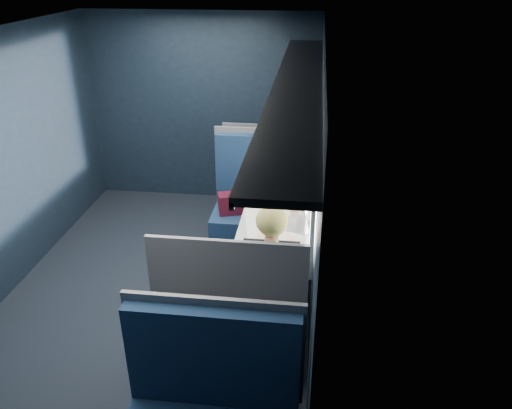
# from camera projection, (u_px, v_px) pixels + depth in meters

# --- Properties ---
(ground) EXTENTS (2.80, 4.20, 0.01)m
(ground) POSITION_uv_depth(u_px,v_px,m) (162.00, 289.00, 4.74)
(ground) COLOR black
(room_shell) EXTENTS (3.00, 4.40, 2.40)m
(room_shell) POSITION_uv_depth(u_px,v_px,m) (150.00, 141.00, 4.08)
(room_shell) COLOR black
(room_shell) RESTS_ON ground
(table) EXTENTS (0.62, 1.00, 0.74)m
(table) POSITION_uv_depth(u_px,v_px,m) (271.00, 235.00, 4.33)
(table) COLOR #54565E
(table) RESTS_ON ground
(seat_bay_near) EXTENTS (1.04, 0.62, 1.26)m
(seat_bay_near) POSITION_uv_depth(u_px,v_px,m) (260.00, 213.00, 5.24)
(seat_bay_near) COLOR #0D1E3A
(seat_bay_near) RESTS_ON ground
(seat_bay_far) EXTENTS (1.04, 0.62, 1.26)m
(seat_bay_far) POSITION_uv_depth(u_px,v_px,m) (235.00, 321.00, 3.69)
(seat_bay_far) COLOR #0D1E3A
(seat_bay_far) RESTS_ON ground
(seat_row_front) EXTENTS (1.04, 0.51, 1.16)m
(seat_row_front) POSITION_uv_depth(u_px,v_px,m) (270.00, 179.00, 6.06)
(seat_row_front) COLOR #0D1E3A
(seat_row_front) RESTS_ON ground
(man) EXTENTS (0.53, 0.56, 1.32)m
(man) POSITION_uv_depth(u_px,v_px,m) (285.00, 195.00, 4.92)
(man) COLOR black
(man) RESTS_ON ground
(woman) EXTENTS (0.53, 0.56, 1.32)m
(woman) POSITION_uv_depth(u_px,v_px,m) (271.00, 275.00, 3.67)
(woman) COLOR black
(woman) RESTS_ON ground
(papers) EXTENTS (0.64, 0.83, 0.01)m
(papers) POSITION_uv_depth(u_px,v_px,m) (276.00, 226.00, 4.32)
(papers) COLOR white
(papers) RESTS_ON table
(laptop) EXTENTS (0.32, 0.37, 0.24)m
(laptop) POSITION_uv_depth(u_px,v_px,m) (305.00, 219.00, 4.30)
(laptop) COLOR silver
(laptop) RESTS_ON table
(bottle_small) EXTENTS (0.06, 0.06, 0.21)m
(bottle_small) POSITION_uv_depth(u_px,v_px,m) (294.00, 202.00, 4.53)
(bottle_small) COLOR silver
(bottle_small) RESTS_ON table
(cup) EXTENTS (0.08, 0.08, 0.10)m
(cup) POSITION_uv_depth(u_px,v_px,m) (307.00, 201.00, 4.64)
(cup) COLOR white
(cup) RESTS_ON table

